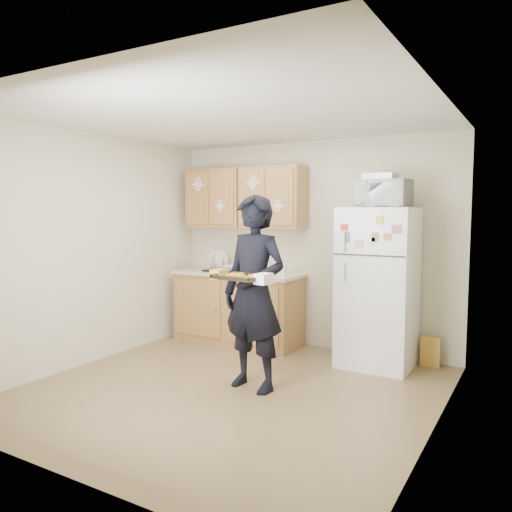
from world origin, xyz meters
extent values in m
plane|color=brown|center=(0.00, 0.00, 0.00)|extent=(3.60, 3.60, 0.00)
plane|color=silver|center=(0.00, 0.00, 2.50)|extent=(3.60, 3.60, 0.00)
cube|color=beige|center=(0.00, 1.80, 1.25)|extent=(3.60, 0.04, 2.50)
cube|color=beige|center=(0.00, -1.80, 1.25)|extent=(3.60, 0.04, 2.50)
cube|color=beige|center=(-1.80, 0.00, 1.25)|extent=(0.04, 3.60, 2.50)
cube|color=beige|center=(1.80, 0.00, 1.25)|extent=(0.04, 3.60, 2.50)
cube|color=white|center=(0.95, 1.43, 0.85)|extent=(0.75, 0.70, 1.70)
cube|color=brown|center=(-0.85, 1.48, 0.43)|extent=(1.60, 0.60, 0.86)
cube|color=beige|center=(-0.85, 1.48, 0.88)|extent=(1.64, 0.64, 0.04)
cube|color=brown|center=(-1.25, 1.61, 1.83)|extent=(0.80, 0.33, 0.75)
cube|color=brown|center=(-0.43, 1.61, 1.83)|extent=(0.80, 0.33, 0.75)
cube|color=gold|center=(1.47, 1.67, 0.16)|extent=(0.20, 0.07, 0.32)
imported|color=black|center=(0.17, 0.15, 0.91)|extent=(0.71, 0.52, 1.81)
cube|color=black|center=(0.21, -0.15, 1.09)|extent=(0.48, 0.38, 0.04)
cylinder|color=orange|center=(0.09, -0.20, 1.10)|extent=(0.15, 0.15, 0.02)
cylinder|color=orange|center=(0.30, -0.23, 1.10)|extent=(0.15, 0.15, 0.02)
cylinder|color=orange|center=(0.11, -0.06, 1.10)|extent=(0.15, 0.15, 0.02)
cylinder|color=orange|center=(0.32, -0.09, 1.10)|extent=(0.15, 0.15, 0.02)
imported|color=white|center=(1.01, 1.38, 1.84)|extent=(0.54, 0.38, 0.28)
cube|color=silver|center=(0.96, 1.41, 2.02)|extent=(0.34, 0.25, 0.07)
cube|color=black|center=(-1.04, 1.44, 0.99)|extent=(0.46, 0.35, 0.18)
imported|color=silver|center=(-0.92, 1.44, 0.95)|extent=(0.27, 0.27, 0.06)
imported|color=white|center=(-0.18, 1.38, 0.99)|extent=(0.10, 0.10, 0.19)
camera|label=1|loc=(2.47, -3.78, 1.66)|focal=35.00mm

